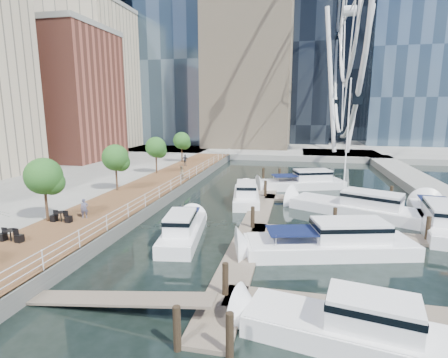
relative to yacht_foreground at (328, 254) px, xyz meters
name	(u,v)px	position (x,y,z in m)	size (l,w,h in m)	color
ground	(180,273)	(-8.27, -4.55, 0.00)	(520.00, 520.00, 0.00)	black
boardwalk	(144,194)	(-17.27, 10.45, 0.50)	(6.00, 60.00, 1.00)	brown
seawall	(172,196)	(-14.27, 10.45, 0.50)	(0.25, 60.00, 1.00)	#595954
land_far	(280,136)	(-8.27, 97.45, 0.50)	(200.00, 114.00, 1.00)	gray
breakwater	(440,197)	(11.73, 15.45, 0.50)	(4.00, 60.00, 1.00)	gray
pier	(340,155)	(5.73, 47.45, 0.50)	(14.00, 12.00, 1.00)	gray
railing	(171,185)	(-14.37, 10.45, 1.52)	(0.10, 60.00, 1.05)	white
floating_docks	(319,220)	(-0.30, 5.43, 0.49)	(16.00, 34.00, 2.60)	#6D6051
midrise_condos	(14,77)	(-41.84, 22.27, 13.42)	(19.00, 67.00, 28.00)	#BCAD8E
ferris_wheel	(350,11)	(5.73, 47.45, 25.92)	(5.80, 45.60, 47.80)	white
street_trees	(115,158)	(-19.67, 9.45, 4.29)	(2.60, 42.60, 4.60)	#3F2B1C
yacht_foreground	(328,254)	(0.00, 0.00, 0.00)	(3.08, 11.51, 2.15)	white
pedestrian_near	(84,209)	(-17.43, 0.60, 1.73)	(0.54, 0.35, 1.47)	#4D4E67
pedestrian_mid	(181,173)	(-15.16, 15.92, 1.81)	(0.78, 0.61, 1.61)	gray
pedestrian_far	(185,160)	(-17.99, 25.96, 1.82)	(0.96, 0.40, 1.64)	#2E313A
moored_yachts	(341,216)	(1.65, 8.40, 0.00)	(22.66, 32.85, 11.50)	white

